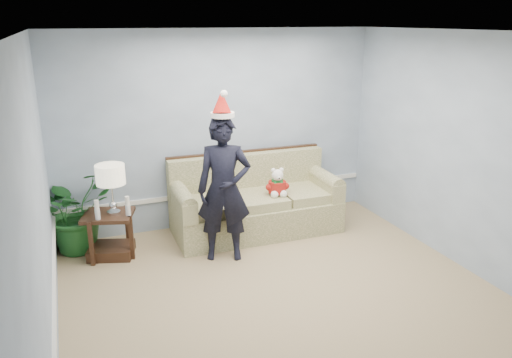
{
  "coord_description": "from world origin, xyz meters",
  "views": [
    {
      "loc": [
        -1.97,
        -3.97,
        2.81
      ],
      "look_at": [
        0.17,
        1.55,
        0.9
      ],
      "focal_mm": 35.0,
      "sensor_mm": 36.0,
      "label": 1
    }
  ],
  "objects": [
    {
      "name": "houseplant",
      "position": [
        -1.97,
        2.27,
        0.53
      ],
      "size": [
        1.26,
        1.24,
        1.06
      ],
      "primitive_type": "imported",
      "rotation": [
        0.0,
        0.0,
        0.69
      ],
      "color": "#1C5722",
      "rests_on": "room_shell"
    },
    {
      "name": "side_table",
      "position": [
        -1.61,
        1.92,
        0.22
      ],
      "size": [
        0.7,
        0.64,
        0.56
      ],
      "rotation": [
        0.0,
        0.0,
        -0.31
      ],
      "color": "#372214",
      "rests_on": "room_shell"
    },
    {
      "name": "wainscot_trim",
      "position": [
        -1.18,
        1.18,
        0.45
      ],
      "size": [
        4.49,
        4.99,
        0.06
      ],
      "color": "white",
      "rests_on": "room_shell"
    },
    {
      "name": "sofa",
      "position": [
        0.34,
        2.03,
        0.37
      ],
      "size": [
        2.25,
        0.99,
        1.05
      ],
      "rotation": [
        0.0,
        0.0,
        -0.01
      ],
      "color": "#576630",
      "rests_on": "room_shell"
    },
    {
      "name": "santa_hat",
      "position": [
        -0.3,
        1.39,
        1.89
      ],
      "size": [
        0.35,
        0.37,
        0.32
      ],
      "rotation": [
        0.0,
        0.0,
        -0.32
      ],
      "color": "white",
      "rests_on": "man"
    },
    {
      "name": "man",
      "position": [
        -0.3,
        1.37,
        0.88
      ],
      "size": [
        0.74,
        0.61,
        1.76
      ],
      "primitive_type": "imported",
      "rotation": [
        0.0,
        0.0,
        -0.33
      ],
      "color": "black",
      "rests_on": "room_shell"
    },
    {
      "name": "candle_pair",
      "position": [
        -1.56,
        1.77,
        0.67
      ],
      "size": [
        0.41,
        0.06,
        0.24
      ],
      "color": "silver",
      "rests_on": "side_table"
    },
    {
      "name": "teddy_bear",
      "position": [
        0.58,
        1.8,
        0.69
      ],
      "size": [
        0.27,
        0.29,
        0.39
      ],
      "rotation": [
        0.0,
        0.0,
        -0.17
      ],
      "color": "white",
      "rests_on": "sofa"
    },
    {
      "name": "room_shell",
      "position": [
        0.0,
        0.0,
        1.35
      ],
      "size": [
        4.54,
        5.04,
        2.74
      ],
      "color": "tan",
      "rests_on": "ground"
    },
    {
      "name": "table_lamp",
      "position": [
        -1.54,
        1.89,
        1.03
      ],
      "size": [
        0.34,
        0.34,
        0.61
      ],
      "color": "silver",
      "rests_on": "side_table"
    }
  ]
}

